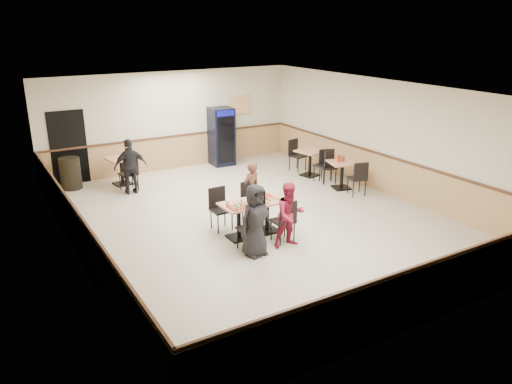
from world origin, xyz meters
TOP-DOWN VIEW (x-y plane):
  - ground at (0.00, 0.00)m, footprint 10.00×10.00m
  - room_shell at (1.78, 2.55)m, footprint 10.00×10.00m
  - main_table at (-0.48, -0.74)m, footprint 1.43×0.72m
  - main_chairs at (-0.53, -0.74)m, footprint 1.27×1.67m
  - diner_woman_left at (-0.94, -1.61)m, footprint 0.77×0.54m
  - diner_woman_right at (-0.12, -1.60)m, footprint 0.69×0.55m
  - diner_man_opposite at (-0.03, 0.13)m, footprint 0.57×0.44m
  - lone_diner at (-1.89, 3.31)m, footprint 0.89×0.40m
  - tabletop_clutter at (-0.55, -0.79)m, footprint 1.25×0.63m
  - side_table_near at (3.22, 0.72)m, footprint 0.88×0.88m
  - side_table_near_chair_south at (3.22, 0.11)m, footprint 0.55×0.55m
  - side_table_near_chair_north at (3.22, 1.33)m, footprint 0.55×0.55m
  - side_table_far at (3.18, 2.15)m, footprint 0.88×0.88m
  - side_table_far_chair_south at (3.18, 1.52)m, footprint 0.55×0.55m
  - side_table_far_chair_north at (3.18, 2.77)m, footprint 0.55×0.55m
  - condiment_caddy at (3.19, 0.77)m, footprint 0.23×0.06m
  - back_table at (-1.89, 4.20)m, footprint 0.83×0.83m
  - back_table_chair_lone at (-1.89, 3.57)m, footprint 0.52×0.52m
  - pepsi_cooler at (1.49, 4.59)m, footprint 0.73×0.74m
  - trash_bin at (-3.21, 4.55)m, footprint 0.56×0.56m

SIDE VIEW (x-z plane):
  - ground at x=0.00m, z-range 0.00..0.00m
  - trash_bin at x=-3.21m, z-range 0.00..0.88m
  - side_table_near_chair_south at x=3.22m, z-range 0.00..0.97m
  - side_table_near_chair_north at x=3.22m, z-range 0.00..0.97m
  - main_chairs at x=-0.53m, z-range 0.00..0.97m
  - side_table_far_chair_south at x=3.18m, z-range 0.00..0.99m
  - side_table_far_chair_north at x=3.18m, z-range 0.00..0.99m
  - back_table_chair_lone at x=-1.89m, z-range 0.00..0.99m
  - side_table_near at x=3.22m, z-range 0.13..0.89m
  - main_table at x=-0.48m, z-range 0.13..0.89m
  - side_table_far at x=3.18m, z-range 0.13..0.91m
  - back_table at x=-1.89m, z-range 0.13..0.91m
  - room_shell at x=1.78m, z-range -4.42..5.58m
  - diner_woman_right at x=-0.12m, z-range 0.00..1.36m
  - diner_man_opposite at x=-0.03m, z-range 0.00..1.38m
  - diner_woman_left at x=-0.94m, z-range 0.00..1.47m
  - lone_diner at x=-1.89m, z-range 0.00..1.49m
  - tabletop_clutter at x=-0.55m, z-range 0.73..0.85m
  - condiment_caddy at x=3.19m, z-range 0.75..0.95m
  - pepsi_cooler at x=1.49m, z-range 0.00..1.84m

